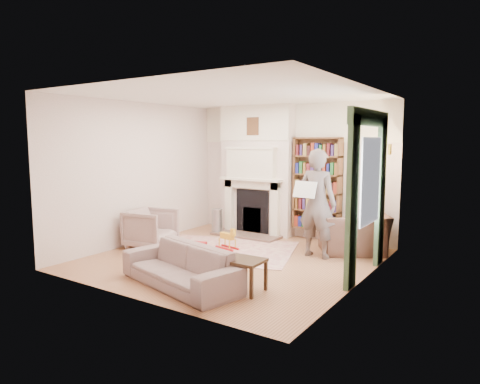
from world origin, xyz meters
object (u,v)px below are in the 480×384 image
Objects in this scene: paraffin_heater at (217,221)px; sofa at (180,266)px; man_reading at (317,203)px; rocking_horse at (227,239)px; armchair_reading at (353,233)px; armchair_left at (151,228)px; bookcase at (317,184)px; coffee_table at (239,274)px.

sofa is at bearing -62.10° from paraffin_heater.
man_reading reaches higher than rocking_horse.
man_reading is (-0.45, -0.60, 0.58)m from armchair_reading.
man_reading is 2.76m from paraffin_heater.
paraffin_heater is at bearing -21.08° from armchair_left.
sofa is (1.92, -1.34, -0.09)m from armchair_left.
sofa is (-0.48, -3.66, -0.89)m from bookcase.
bookcase is at bearing 96.25° from sofa.
armchair_reading reaches higher than sofa.
coffee_table is 3.66m from paraffin_heater.
armchair_left is at bearing 157.58° from coffee_table.
bookcase is 2.19m from rocking_horse.
paraffin_heater reaches higher than rocking_horse.
man_reading is (0.51, -1.17, -0.22)m from bookcase.
armchair_left is 1.49× the size of paraffin_heater.
coffee_table reaches higher than rocking_horse.
man_reading is at bearing 20.31° from armchair_reading.
man_reading is at bearing 83.10° from coffee_table.
man_reading reaches higher than armchair_left.
paraffin_heater is 1.44m from rocking_horse.
armchair_left is 1.73× the size of rocking_horse.
rocking_horse is at bearing -73.20° from armchair_left.
armchair_left is 2.90m from coffee_table.
bookcase is 0.94× the size of sofa.
bookcase reaches higher than armchair_left.
sofa is at bearing 72.26° from man_reading.
coffee_table is at bearing 88.57° from man_reading.
sofa is at bearing -160.10° from coffee_table.
armchair_left is 0.42× the size of sofa.
bookcase is at bearing 67.62° from rocking_horse.
man_reading is at bearing 27.60° from rocking_horse.
rocking_horse is (1.30, 0.69, -0.16)m from armchair_left.
rocking_horse is (-0.62, 2.03, -0.08)m from sofa.
armchair_left reaches higher than paraffin_heater.
rocking_horse is (1.00, -1.03, -0.07)m from paraffin_heater.
armchair_left is 2.35m from sofa.
sofa reaches higher than paraffin_heater.
bookcase reaches higher than rocking_horse.
bookcase reaches higher than sofa.
armchair_left reaches higher than rocking_horse.
bookcase is at bearing -57.30° from armchair_left.
paraffin_heater is at bearing 129.63° from coffee_table.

